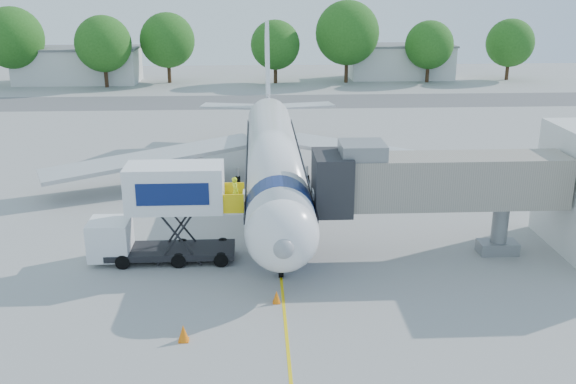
{
  "coord_description": "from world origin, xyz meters",
  "views": [
    {
      "loc": [
        -1.22,
        -40.12,
        14.84
      ],
      "look_at": [
        0.61,
        -4.93,
        3.2
      ],
      "focal_mm": 40.0,
      "sensor_mm": 36.0,
      "label": 1
    }
  ],
  "objects_px": {
    "jet_bridge": "(424,182)",
    "catering_hiloader": "(164,214)",
    "ground_tug": "(227,338)",
    "aircraft": "(273,156)"
  },
  "relations": [
    {
      "from": "ground_tug",
      "to": "jet_bridge",
      "type": "bearing_deg",
      "value": 25.52
    },
    {
      "from": "catering_hiloader",
      "to": "ground_tug",
      "type": "relative_size",
      "value": 2.34
    },
    {
      "from": "catering_hiloader",
      "to": "ground_tug",
      "type": "distance_m",
      "value": 10.5
    },
    {
      "from": "aircraft",
      "to": "ground_tug",
      "type": "relative_size",
      "value": 10.39
    },
    {
      "from": "jet_bridge",
      "to": "catering_hiloader",
      "type": "xyz_separation_m",
      "value": [
        -14.26,
        -0.0,
        -1.58
      ]
    },
    {
      "from": "aircraft",
      "to": "catering_hiloader",
      "type": "relative_size",
      "value": 4.44
    },
    {
      "from": "jet_bridge",
      "to": "catering_hiloader",
      "type": "relative_size",
      "value": 1.64
    },
    {
      "from": "jet_bridge",
      "to": "catering_hiloader",
      "type": "bearing_deg",
      "value": -179.99
    },
    {
      "from": "aircraft",
      "to": "jet_bridge",
      "type": "distance_m",
      "value": 13.77
    },
    {
      "from": "aircraft",
      "to": "catering_hiloader",
      "type": "distance_m",
      "value": 12.77
    }
  ]
}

